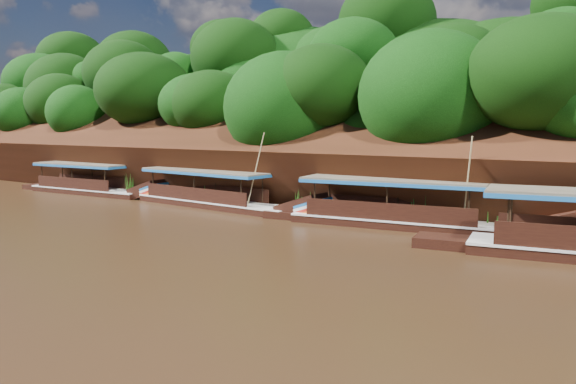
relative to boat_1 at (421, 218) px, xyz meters
The scene contains 6 objects.
ground 8.78m from the boat_1, 106.96° to the right, with size 160.00×160.00×0.00m, color black.
riverbank 14.63m from the boat_1, 100.14° to the left, with size 120.00×30.06×19.40m.
boat_1 is the anchor object (origin of this frame).
boat_2 13.31m from the boat_1, behind, with size 15.34×3.23×5.35m.
boat_3 26.31m from the boat_1, behind, with size 13.30×2.97×2.80m.
reeds 6.66m from the boat_1, 169.78° to the left, with size 47.52×2.58×2.15m.
Camera 1 is at (13.01, -19.11, 5.36)m, focal length 35.00 mm.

